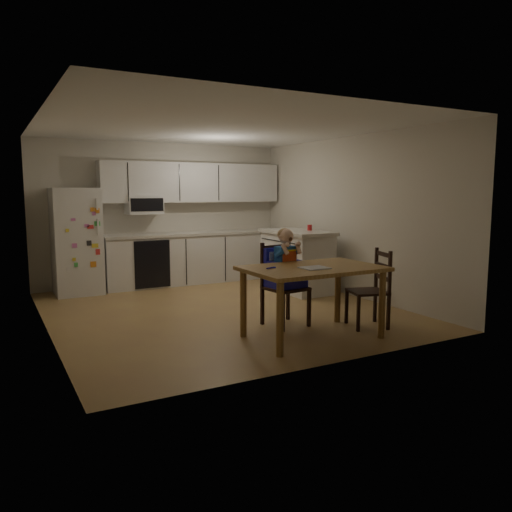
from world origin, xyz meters
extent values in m
cube|color=#997249|center=(0.00, 0.00, -0.01)|extent=(4.50, 5.00, 0.01)
cube|color=beige|center=(0.00, 2.50, 1.25)|extent=(4.50, 0.02, 2.50)
cube|color=beige|center=(-2.25, 0.00, 1.25)|extent=(0.02, 5.00, 2.50)
cube|color=beige|center=(2.25, 0.00, 1.25)|extent=(0.02, 5.00, 2.50)
cube|color=white|center=(0.00, 0.00, 2.50)|extent=(4.50, 5.00, 0.01)
cube|color=silver|center=(-1.55, 2.15, 0.85)|extent=(0.72, 0.70, 1.70)
cube|color=silver|center=(0.53, 2.20, 0.43)|extent=(3.34, 0.60, 0.86)
cube|color=beige|center=(0.53, 2.19, 0.89)|extent=(3.37, 0.62, 0.05)
cube|color=black|center=(-0.39, 1.89, 0.43)|extent=(0.60, 0.02, 0.80)
cube|color=silver|center=(0.53, 2.33, 1.80)|extent=(3.34, 0.34, 0.70)
cube|color=silver|center=(-0.39, 2.30, 1.42)|extent=(0.60, 0.38, 0.33)
cube|color=silver|center=(1.69, 0.66, 0.47)|extent=(0.65, 1.30, 0.95)
cube|color=beige|center=(1.69, 0.66, 0.98)|extent=(0.71, 1.36, 0.05)
cylinder|color=red|center=(1.89, 0.59, 1.05)|extent=(0.08, 0.08, 0.09)
cube|color=brown|center=(0.36, -1.68, 0.79)|extent=(1.51, 0.97, 0.04)
cylinder|color=brown|center=(-0.31, -2.08, 0.38)|extent=(0.08, 0.08, 0.77)
cylinder|color=brown|center=(-0.31, -1.28, 0.38)|extent=(0.08, 0.08, 0.77)
cylinder|color=brown|center=(1.04, -2.08, 0.38)|extent=(0.08, 0.08, 0.77)
cylinder|color=brown|center=(1.04, -1.28, 0.38)|extent=(0.08, 0.08, 0.77)
cube|color=#B2B3B8|center=(0.31, -1.79, 0.82)|extent=(0.29, 0.25, 0.01)
cylinder|color=#1F1EB9|center=(-0.12, -1.57, 0.82)|extent=(0.12, 0.06, 0.02)
cube|color=black|center=(0.36, -1.11, 0.47)|extent=(0.50, 0.50, 0.03)
cube|color=black|center=(0.19, -1.34, 0.23)|extent=(0.04, 0.04, 0.45)
cube|color=black|center=(0.14, -0.93, 0.23)|extent=(0.04, 0.04, 0.45)
cube|color=black|center=(0.59, -1.29, 0.23)|extent=(0.04, 0.04, 0.45)
cube|color=black|center=(0.54, -0.88, 0.23)|extent=(0.04, 0.04, 0.45)
cube|color=black|center=(0.34, -0.91, 0.75)|extent=(0.45, 0.09, 0.54)
cube|color=#1F1EB9|center=(0.36, -1.11, 0.54)|extent=(0.45, 0.41, 0.11)
cube|color=#1F1EB9|center=(0.35, -0.96, 0.77)|extent=(0.41, 0.11, 0.37)
cube|color=#4C6CD5|center=(0.37, -1.13, 0.60)|extent=(0.35, 0.31, 0.02)
cube|color=#185A93|center=(0.36, -1.10, 0.84)|extent=(0.25, 0.18, 0.28)
cube|color=red|center=(0.37, -1.17, 0.83)|extent=(0.20, 0.04, 0.22)
sphere|color=beige|center=(0.36, -1.11, 1.11)|extent=(0.20, 0.20, 0.18)
ellipsoid|color=olive|center=(0.36, -1.11, 1.13)|extent=(0.20, 0.19, 0.15)
cube|color=black|center=(1.21, -1.63, 0.43)|extent=(0.53, 0.53, 0.03)
cube|color=black|center=(1.09, -1.39, 0.21)|extent=(0.04, 0.04, 0.42)
cube|color=black|center=(1.45, -1.51, 0.21)|extent=(0.04, 0.04, 0.42)
cube|color=black|center=(0.98, -1.75, 0.21)|extent=(0.04, 0.04, 0.42)
cube|color=black|center=(1.34, -1.87, 0.21)|extent=(0.04, 0.04, 0.42)
cube|color=black|center=(1.40, -1.69, 0.70)|extent=(0.16, 0.41, 0.50)
camera|label=1|loc=(-2.83, -6.21, 1.65)|focal=35.00mm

